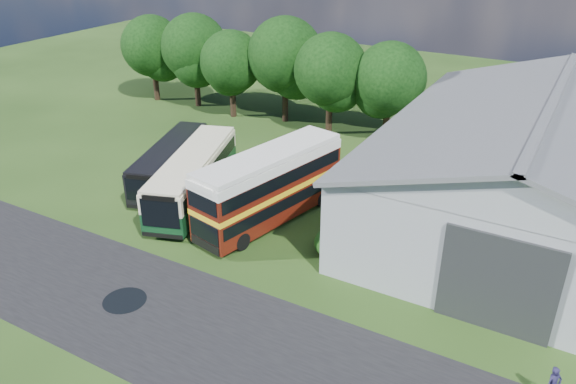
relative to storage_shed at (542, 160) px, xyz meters
The scene contains 16 objects.
ground 22.31m from the storage_shed, 133.18° to the right, with size 120.00×120.00×0.00m, color #1C3510.
asphalt_road 22.84m from the storage_shed, 122.30° to the right, with size 60.00×8.00×0.02m, color black.
puddle 25.50m from the storage_shed, 130.99° to the right, with size 2.20×2.20×0.01m, color black.
storage_shed is the anchor object (origin of this frame).
tree_far_left 38.86m from the storage_shed, 168.09° to the left, with size 6.12×6.12×8.64m.
tree_left_a 34.12m from the storage_shed, 165.53° to the left, with size 6.46×6.46×9.12m.
tree_left_b 29.01m from the storage_shed, 164.98° to the left, with size 5.78×5.78×8.16m.
tree_mid 24.71m from the storage_shed, 159.03° to the left, with size 6.80×6.80×9.60m.
tree_right_a 19.68m from the storage_shed, 156.53° to the left, with size 6.26×6.26×8.83m.
tree_right_b 15.65m from the storage_shed, 146.47° to the left, with size 5.98×5.98×8.45m.
shrub_front 14.33m from the storage_shed, 133.27° to the right, with size 1.70×1.70×1.70m, color #194714.
shrub_mid 13.02m from the storage_shed, 139.65° to the right, with size 1.60×1.60×1.60m, color #194714.
shrub_back 11.90m from the storage_shed, 147.52° to the right, with size 1.80×1.80×1.80m, color #194714.
bus_green_single 22.12m from the storage_shed, 158.16° to the right, with size 6.35×11.96×3.23m.
bus_maroon_double 16.66m from the storage_shed, 150.39° to the right, with size 5.02×11.17×4.66m.
bus_dark_single 24.74m from the storage_shed, 164.16° to the right, with size 5.39×10.37×2.80m.
Camera 1 is at (16.99, -18.90, 17.63)m, focal length 35.00 mm.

